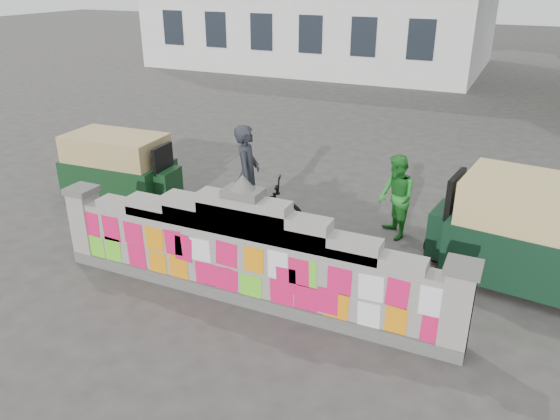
{
  "coord_description": "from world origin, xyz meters",
  "views": [
    {
      "loc": [
        3.41,
        -6.17,
        4.58
      ],
      "look_at": [
        0.11,
        1.0,
        1.1
      ],
      "focal_mm": 35.0,
      "sensor_mm": 36.0,
      "label": 1
    }
  ],
  "objects_px": {
    "pedestrian": "(396,197)",
    "rickshaw_left": "(120,167)",
    "rickshaw_right": "(539,235)",
    "cyclist_bike": "(248,207)",
    "cyclist_rider": "(248,188)"
  },
  "relations": [
    {
      "from": "pedestrian",
      "to": "rickshaw_left",
      "type": "distance_m",
      "value": 5.8
    },
    {
      "from": "rickshaw_right",
      "to": "pedestrian",
      "type": "bearing_deg",
      "value": -12.07
    },
    {
      "from": "cyclist_bike",
      "to": "rickshaw_left",
      "type": "xyz_separation_m",
      "value": [
        -3.25,
        0.35,
        0.2
      ]
    },
    {
      "from": "pedestrian",
      "to": "rickshaw_right",
      "type": "xyz_separation_m",
      "value": [
        2.39,
        -0.84,
        0.12
      ]
    },
    {
      "from": "rickshaw_left",
      "to": "cyclist_rider",
      "type": "bearing_deg",
      "value": -8.82
    },
    {
      "from": "pedestrian",
      "to": "rickshaw_right",
      "type": "bearing_deg",
      "value": 34.05
    },
    {
      "from": "cyclist_bike",
      "to": "pedestrian",
      "type": "relative_size",
      "value": 1.33
    },
    {
      "from": "cyclist_bike",
      "to": "pedestrian",
      "type": "bearing_deg",
      "value": -85.2
    },
    {
      "from": "cyclist_rider",
      "to": "pedestrian",
      "type": "relative_size",
      "value": 1.18
    },
    {
      "from": "cyclist_rider",
      "to": "rickshaw_right",
      "type": "relative_size",
      "value": 0.58
    },
    {
      "from": "cyclist_rider",
      "to": "pedestrian",
      "type": "distance_m",
      "value": 2.71
    },
    {
      "from": "cyclist_rider",
      "to": "rickshaw_right",
      "type": "bearing_deg",
      "value": -105.39
    },
    {
      "from": "cyclist_rider",
      "to": "rickshaw_left",
      "type": "xyz_separation_m",
      "value": [
        -3.25,
        0.35,
        -0.18
      ]
    },
    {
      "from": "cyclist_bike",
      "to": "rickshaw_right",
      "type": "height_order",
      "value": "rickshaw_right"
    },
    {
      "from": "cyclist_bike",
      "to": "pedestrian",
      "type": "distance_m",
      "value": 2.72
    }
  ]
}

